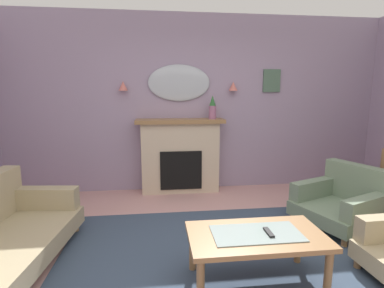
% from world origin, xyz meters
% --- Properties ---
extents(floor, '(7.00, 5.86, 0.10)m').
position_xyz_m(floor, '(0.00, 0.00, -0.05)').
color(floor, '#C6938E').
rests_on(floor, ground).
extents(wall_back, '(7.00, 0.10, 2.77)m').
position_xyz_m(wall_back, '(0.00, 2.48, 1.38)').
color(wall_back, '#9E8CA8').
rests_on(wall_back, ground).
extents(patterned_rug, '(3.20, 2.40, 0.01)m').
position_xyz_m(patterned_rug, '(0.00, 0.20, 0.01)').
color(patterned_rug, '#38475B').
rests_on(patterned_rug, ground).
extents(fireplace, '(1.36, 0.36, 1.16)m').
position_xyz_m(fireplace, '(-0.28, 2.26, 0.57)').
color(fireplace, beige).
rests_on(fireplace, ground).
extents(mantel_vase_right, '(0.12, 0.12, 0.36)m').
position_xyz_m(mantel_vase_right, '(0.22, 2.23, 1.33)').
color(mantel_vase_right, '#9E6084').
rests_on(mantel_vase_right, fireplace).
extents(wall_mirror, '(0.96, 0.06, 0.56)m').
position_xyz_m(wall_mirror, '(-0.28, 2.40, 1.71)').
color(wall_mirror, '#B2BCC6').
extents(wall_sconce_left, '(0.14, 0.14, 0.14)m').
position_xyz_m(wall_sconce_left, '(-1.13, 2.35, 1.66)').
color(wall_sconce_left, '#D17066').
extents(wall_sconce_right, '(0.14, 0.14, 0.14)m').
position_xyz_m(wall_sconce_right, '(0.57, 2.35, 1.66)').
color(wall_sconce_right, '#D17066').
extents(framed_picture, '(0.28, 0.03, 0.36)m').
position_xyz_m(framed_picture, '(1.22, 2.41, 1.75)').
color(framed_picture, '#4C6B56').
extents(coffee_table, '(1.10, 0.60, 0.45)m').
position_xyz_m(coffee_table, '(0.14, -0.11, 0.38)').
color(coffee_table, olive).
rests_on(coffee_table, ground).
extents(tv_remote, '(0.04, 0.16, 0.02)m').
position_xyz_m(tv_remote, '(0.24, -0.13, 0.45)').
color(tv_remote, black).
rests_on(tv_remote, coffee_table).
extents(armchair_in_corner, '(1.05, 1.04, 0.71)m').
position_xyz_m(armchair_in_corner, '(1.53, 0.81, 0.31)').
color(armchair_in_corner, gray).
rests_on(armchair_in_corner, ground).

